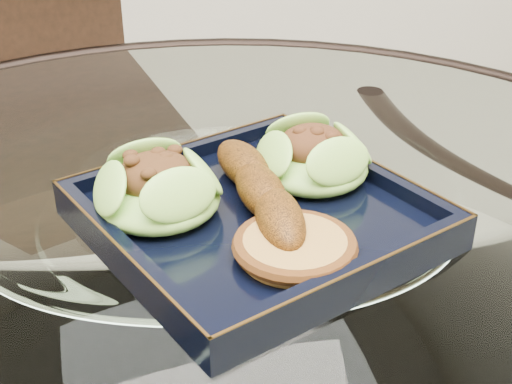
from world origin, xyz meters
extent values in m
cylinder|color=white|center=(0.00, 0.00, 0.76)|extent=(1.10, 1.10, 0.01)
torus|color=black|center=(0.00, 0.00, 0.76)|extent=(1.13, 1.13, 0.02)
cylinder|color=black|center=(0.28, 0.28, 0.38)|extent=(0.04, 0.04, 0.75)
cube|color=black|center=(-0.19, 0.47, 0.52)|extent=(0.52, 0.52, 0.04)
cylinder|color=black|center=(-0.02, 0.69, 0.25)|extent=(0.04, 0.04, 0.49)
cube|color=black|center=(0.03, -0.02, 0.77)|extent=(0.34, 0.34, 0.02)
ellipsoid|color=#69A530|center=(-0.05, 0.01, 0.80)|extent=(0.13, 0.13, 0.04)
ellipsoid|color=#5AA830|center=(0.10, 0.03, 0.80)|extent=(0.13, 0.13, 0.04)
ellipsoid|color=#6A370B|center=(0.04, -0.01, 0.80)|extent=(0.04, 0.19, 0.04)
cylinder|color=#A87B38|center=(0.04, -0.09, 0.79)|extent=(0.11, 0.11, 0.02)
camera|label=1|loc=(-0.12, -0.54, 1.11)|focal=50.00mm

